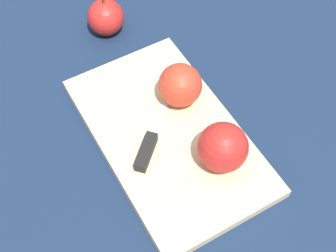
# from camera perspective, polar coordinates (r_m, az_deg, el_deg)

# --- Properties ---
(ground_plane) EXTENTS (4.00, 4.00, 0.00)m
(ground_plane) POSITION_cam_1_polar(r_m,az_deg,el_deg) (0.87, -0.00, -1.52)
(ground_plane) COLOR #14233D
(cutting_board) EXTENTS (0.42, 0.26, 0.02)m
(cutting_board) POSITION_cam_1_polar(r_m,az_deg,el_deg) (0.86, -0.00, -1.14)
(cutting_board) COLOR #D1B789
(cutting_board) RESTS_ON ground_plane
(apple_half_left) EXTENTS (0.09, 0.09, 0.09)m
(apple_half_left) POSITION_cam_1_polar(r_m,az_deg,el_deg) (0.78, 6.71, -2.58)
(apple_half_left) COLOR red
(apple_half_left) RESTS_ON cutting_board
(apple_half_right) EXTENTS (0.08, 0.08, 0.08)m
(apple_half_right) POSITION_cam_1_polar(r_m,az_deg,el_deg) (0.86, 1.47, 5.00)
(apple_half_right) COLOR red
(apple_half_right) RESTS_ON cutting_board
(knife) EXTENTS (0.14, 0.14, 0.02)m
(knife) POSITION_cam_1_polar(r_m,az_deg,el_deg) (0.82, -2.47, -2.63)
(knife) COLOR silver
(knife) RESTS_ON cutting_board
(apple_whole) EXTENTS (0.08, 0.08, 0.09)m
(apple_whole) POSITION_cam_1_polar(r_m,az_deg,el_deg) (1.02, -7.60, 13.02)
(apple_whole) COLOR red
(apple_whole) RESTS_ON ground_plane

